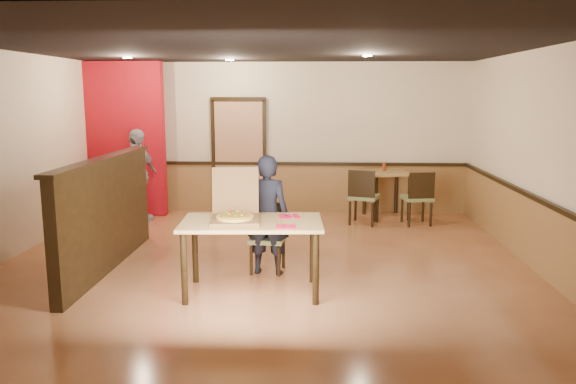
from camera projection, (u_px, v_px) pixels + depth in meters
name	position (u px, v px, depth m)	size (l,w,h in m)	color
floor	(265.00, 266.00, 7.35)	(7.00, 7.00, 0.00)	#CA7E4E
ceiling	(263.00, 46.00, 6.86)	(7.00, 7.00, 0.00)	black
wall_back	(281.00, 138.00, 10.55)	(7.00, 7.00, 0.00)	beige
wall_right	(546.00, 162.00, 6.93)	(7.00, 7.00, 0.00)	beige
wainscot_back	(281.00, 188.00, 10.68)	(7.00, 0.04, 0.90)	olive
chair_rail_back	(281.00, 164.00, 10.58)	(7.00, 0.06, 0.06)	black
wainscot_right	(537.00, 236.00, 7.09)	(0.04, 7.00, 0.90)	olive
chair_rail_right	(539.00, 200.00, 7.01)	(0.06, 7.00, 0.06)	black
back_door	(239.00, 156.00, 10.61)	(0.90, 0.06, 2.10)	tan
booth_partition	(106.00, 213.00, 7.13)	(0.20, 3.10, 1.44)	black
red_accent_panel	(121.00, 139.00, 10.20)	(1.60, 0.20, 2.78)	#A80C17
spot_a	(127.00, 58.00, 8.75)	(0.14, 0.14, 0.02)	beige
spot_b	(230.00, 60.00, 9.36)	(0.14, 0.14, 0.02)	beige
spot_c	(367.00, 55.00, 8.27)	(0.14, 0.14, 0.02)	beige
main_table	(252.00, 231.00, 6.25)	(1.61, 0.98, 0.83)	tan
diner_chair	(268.00, 234.00, 7.12)	(0.46, 0.46, 0.86)	olive
side_chair_left	(363.00, 195.00, 9.58)	(0.60, 0.60, 0.96)	olive
side_chair_right	(418.00, 196.00, 9.53)	(0.53, 0.53, 0.93)	olive
side_table	(387.00, 182.00, 10.14)	(0.95, 0.95, 0.84)	tan
diner	(267.00, 215.00, 6.93)	(0.55, 0.36, 1.50)	black
passerby	(137.00, 176.00, 9.78)	(0.96, 0.40, 1.63)	#9D9BA4
pizza_box	(235.00, 214.00, 6.23)	(0.60, 0.68, 0.56)	brown
pizza	(235.00, 217.00, 6.17)	(0.41, 0.41, 0.03)	gold
napkin_near	(286.00, 226.00, 5.96)	(0.22, 0.22, 0.01)	red
napkin_far	(289.00, 216.00, 6.45)	(0.28, 0.28, 0.01)	red
condiment	(384.00, 167.00, 10.19)	(0.06, 0.06, 0.15)	maroon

